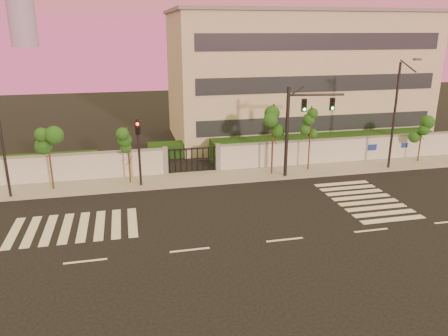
# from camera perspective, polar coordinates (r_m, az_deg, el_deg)

# --- Properties ---
(ground) EXTENTS (120.00, 120.00, 0.00)m
(ground) POSITION_cam_1_polar(r_m,az_deg,el_deg) (23.31, 7.92, -9.27)
(ground) COLOR black
(ground) RESTS_ON ground
(sidewalk) EXTENTS (60.00, 3.00, 0.15)m
(sidewalk) POSITION_cam_1_polar(r_m,az_deg,el_deg) (32.53, 1.47, -1.01)
(sidewalk) COLOR gray
(sidewalk) RESTS_ON ground
(perimeter_wall) EXTENTS (60.00, 0.36, 2.20)m
(perimeter_wall) POSITION_cam_1_polar(r_m,az_deg,el_deg) (33.64, 1.03, 1.40)
(perimeter_wall) COLOR #AFB2B6
(perimeter_wall) RESTS_ON ground
(hedge_row) EXTENTS (41.00, 4.25, 1.80)m
(hedge_row) POSITION_cam_1_polar(r_m,az_deg,el_deg) (36.52, 1.61, 2.30)
(hedge_row) COLOR #163810
(hedge_row) RESTS_ON ground
(institutional_building) EXTENTS (24.40, 12.40, 12.25)m
(institutional_building) POSITION_cam_1_polar(r_m,az_deg,el_deg) (44.78, 9.26, 11.89)
(institutional_building) COLOR #B4AF99
(institutional_building) RESTS_ON ground
(road_markings) EXTENTS (57.00, 7.62, 0.02)m
(road_markings) POSITION_cam_1_polar(r_m,az_deg,el_deg) (26.09, 1.75, -6.03)
(road_markings) COLOR silver
(road_markings) RESTS_ON ground
(street_tree_b) EXTENTS (1.51, 1.20, 4.31)m
(street_tree_b) POSITION_cam_1_polar(r_m,az_deg,el_deg) (31.09, -21.93, 2.76)
(street_tree_b) COLOR #382314
(street_tree_b) RESTS_ON ground
(street_tree_c) EXTENTS (1.35, 1.08, 4.13)m
(street_tree_c) POSITION_cam_1_polar(r_m,az_deg,el_deg) (30.77, -12.42, 3.24)
(street_tree_c) COLOR #382314
(street_tree_c) RESTS_ON ground
(street_tree_d) EXTENTS (1.64, 1.31, 5.39)m
(street_tree_d) POSITION_cam_1_polar(r_m,az_deg,el_deg) (32.06, 6.48, 5.81)
(street_tree_d) COLOR #382314
(street_tree_d) RESTS_ON ground
(street_tree_e) EXTENTS (1.36, 1.09, 5.05)m
(street_tree_e) POSITION_cam_1_polar(r_m,az_deg,el_deg) (33.57, 11.26, 5.68)
(street_tree_e) COLOR #382314
(street_tree_e) RESTS_ON ground
(street_tree_f) EXTENTS (1.37, 1.09, 3.78)m
(street_tree_f) POSITION_cam_1_polar(r_m,az_deg,el_deg) (38.72, 24.45, 4.60)
(street_tree_f) COLOR #382314
(street_tree_f) RESTS_ON ground
(traffic_signal_main) EXTENTS (4.23, 0.76, 6.71)m
(traffic_signal_main) POSITION_cam_1_polar(r_m,az_deg,el_deg) (31.86, 9.71, 6.10)
(traffic_signal_main) COLOR black
(traffic_signal_main) RESTS_ON ground
(traffic_signal_secondary) EXTENTS (0.38, 0.35, 4.86)m
(traffic_signal_secondary) POSITION_cam_1_polar(r_m,az_deg,el_deg) (30.08, -11.09, 3.08)
(traffic_signal_secondary) COLOR black
(traffic_signal_secondary) RESTS_ON ground
(streetlight_west) EXTENTS (0.46, 1.87, 7.76)m
(streetlight_west) POSITION_cam_1_polar(r_m,az_deg,el_deg) (30.34, -27.16, 3.72)
(streetlight_west) COLOR black
(streetlight_west) RESTS_ON ground
(streetlight_east) EXTENTS (0.51, 2.07, 8.59)m
(streetlight_east) POSITION_cam_1_polar(r_m,az_deg,el_deg) (35.43, 21.58, 6.94)
(streetlight_east) COLOR black
(streetlight_east) RESTS_ON ground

